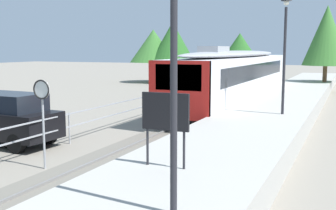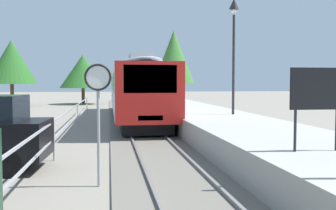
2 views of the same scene
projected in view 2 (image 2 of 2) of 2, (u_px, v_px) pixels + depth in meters
The scene contains 11 objects.
ground_plane at pixel (85, 125), 21.74m from camera, with size 160.00×160.00×0.00m, color gray.
track_rails at pixel (138, 124), 22.19m from camera, with size 3.20×60.00×0.14m.
commuter_train at pixel (134, 86), 25.22m from camera, with size 2.82×20.12×3.74m.
station_platform at pixel (194, 116), 22.66m from camera, with size 3.90×60.00×0.90m, color #A8A59E.
platform_lamp_mid_platform at pixel (234, 34), 17.93m from camera, with size 0.34×0.34×5.35m.
platform_notice_board at pixel (317, 92), 8.33m from camera, with size 1.20×0.08×1.80m.
speed_limit_sign at pixel (98, 94), 8.76m from camera, with size 0.61×0.10×2.81m.
carpark_fence at pixel (54, 131), 11.78m from camera, with size 0.06×36.06×1.25m.
tree_behind_carpark at pixel (174, 57), 37.93m from camera, with size 3.97×3.97×7.47m.
tree_behind_station_far at pixel (83, 71), 42.75m from camera, with size 5.03×5.03×5.46m.
tree_distant_left at pixel (11, 62), 39.46m from camera, with size 5.05×5.05×6.70m.
Camera 2 is at (-1.63, -0.10, 2.38)m, focal length 41.55 mm.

